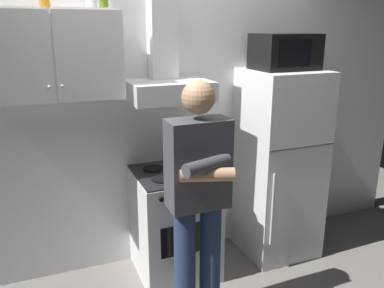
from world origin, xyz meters
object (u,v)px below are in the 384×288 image
Objects in this scene: stove_oven at (175,223)px; cooking_pot at (196,166)px; range_hood at (167,74)px; person_standing at (198,199)px; refrigerator at (279,164)px; microwave at (285,52)px; upper_cabinet at (52,56)px.

cooking_pot is at bearing -42.49° from stove_oven.
range_hood reaches higher than stove_oven.
person_standing is (-0.05, -0.61, 0.47)m from stove_oven.
range_hood is 1.25m from refrigerator.
stove_oven is 0.77m from person_standing.
range_hood is 2.43× the size of cooking_pot.
microwave reaches higher than stove_oven.
upper_cabinet is 1.03× the size of stove_oven.
range_hood reaches higher than refrigerator.
stove_oven is at bearing -8.90° from upper_cabinet.
range_hood is (0.00, 0.13, 1.16)m from stove_oven.
range_hood is 1.01m from person_standing.
person_standing is at bearing -93.91° from range_hood.
microwave is at bearing 9.57° from cooking_pot.
refrigerator is at bearing 0.04° from stove_oven.
cooking_pot is (0.93, -0.24, -0.82)m from upper_cabinet.
cooking_pot is (-0.82, -0.12, 0.14)m from refrigerator.
stove_oven is 1.62m from microwave.
refrigerator is at bearing -89.10° from microwave.
stove_oven is 1.82× the size of microwave.
refrigerator is 5.18× the size of cooking_pot.
person_standing is (-0.05, -0.73, -0.70)m from range_hood.
range_hood is at bearing 172.45° from refrigerator.
upper_cabinet is 0.56× the size of refrigerator.
cooking_pot is at bearing -171.68° from refrigerator.
stove_oven is 0.53m from cooking_pot.
stove_oven is 0.55× the size of refrigerator.
person_standing is at bearing -44.26° from upper_cabinet.
stove_oven is (0.80, -0.13, -1.32)m from upper_cabinet.
range_hood is at bearing 86.09° from person_standing.
stove_oven is 1.17m from range_hood.
person_standing is 5.31× the size of cooking_pot.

